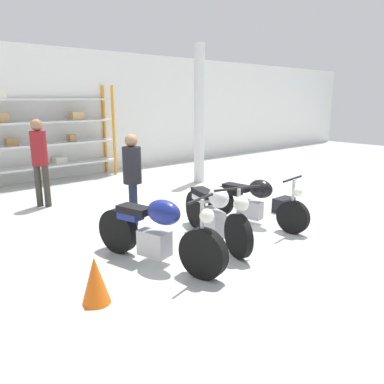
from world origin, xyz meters
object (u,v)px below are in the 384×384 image
at_px(shelving_rack, 43,132).
at_px(motorcycle_white, 215,213).
at_px(person_near_rack, 132,174).
at_px(toolbox, 284,205).
at_px(traffic_cone, 95,280).
at_px(motorcycle_blue, 158,233).
at_px(person_browsing, 40,155).
at_px(motorcycle_black, 254,201).

xyz_separation_m(shelving_rack, motorcycle_white, (0.40, -6.13, -0.90)).
height_order(person_near_rack, toolbox, person_near_rack).
relative_size(person_near_rack, traffic_cone, 2.99).
bearing_deg(toolbox, motorcycle_blue, -174.03).
relative_size(shelving_rack, person_near_rack, 2.38).
distance_m(shelving_rack, person_near_rack, 4.73).
relative_size(motorcycle_blue, person_browsing, 1.16).
height_order(motorcycle_blue, person_near_rack, person_near_rack).
bearing_deg(person_near_rack, toolbox, -165.38).
height_order(person_browsing, toolbox, person_browsing).
height_order(shelving_rack, motorcycle_white, shelving_rack).
bearing_deg(motorcycle_blue, motorcycle_black, 81.52).
distance_m(toolbox, traffic_cone, 4.56).
distance_m(person_near_rack, toolbox, 3.14).
height_order(motorcycle_white, motorcycle_black, motorcycle_white).
distance_m(motorcycle_white, person_browsing, 4.07).
bearing_deg(person_browsing, traffic_cone, 33.21).
height_order(shelving_rack, toolbox, shelving_rack).
bearing_deg(toolbox, person_browsing, 134.61).
distance_m(motorcycle_black, person_browsing, 4.46).
relative_size(shelving_rack, toolbox, 8.90).
xyz_separation_m(shelving_rack, traffic_cone, (-1.93, -6.62, -1.09)).
xyz_separation_m(shelving_rack, motorcycle_black, (1.52, -5.99, -0.93)).
height_order(motorcycle_white, person_near_rack, person_near_rack).
xyz_separation_m(shelving_rack, person_near_rack, (-0.21, -4.71, -0.40)).
bearing_deg(shelving_rack, motorcycle_white, -86.28).
xyz_separation_m(shelving_rack, toolbox, (2.57, -5.90, -1.23)).
bearing_deg(person_browsing, motorcycle_black, 80.14).
height_order(person_browsing, person_near_rack, person_browsing).
height_order(shelving_rack, traffic_cone, shelving_rack).
height_order(motorcycle_black, toolbox, motorcycle_black).
bearing_deg(person_near_rack, motorcycle_white, 150.97).
bearing_deg(shelving_rack, motorcycle_black, -75.75).
height_order(motorcycle_blue, traffic_cone, motorcycle_blue).
bearing_deg(motorcycle_white, person_near_rack, -139.79).
height_order(motorcycle_black, person_browsing, person_browsing).
bearing_deg(person_near_rack, person_browsing, -35.32).
xyz_separation_m(motorcycle_black, toolbox, (1.05, 0.10, -0.29)).
distance_m(person_near_rack, traffic_cone, 2.66).
distance_m(motorcycle_white, motorcycle_black, 1.13).
relative_size(shelving_rack, motorcycle_black, 1.87).
relative_size(shelving_rack, traffic_cone, 7.12).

